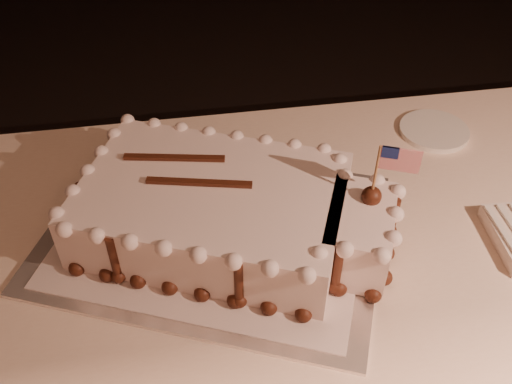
{
  "coord_description": "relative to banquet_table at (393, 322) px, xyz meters",
  "views": [
    {
      "loc": [
        -0.46,
        -0.14,
        1.54
      ],
      "look_at": [
        -0.34,
        0.61,
        0.85
      ],
      "focal_mm": 40.0,
      "sensor_mm": 36.0,
      "label": 1
    }
  ],
  "objects": [
    {
      "name": "banquet_table",
      "position": [
        0.0,
        0.0,
        0.0
      ],
      "size": [
        2.4,
        0.8,
        0.75
      ],
      "primitive_type": "cube",
      "color": "beige",
      "rests_on": "ground"
    },
    {
      "name": "cake_board",
      "position": [
        -0.42,
        0.01,
        0.38
      ],
      "size": [
        0.75,
        0.67,
        0.01
      ],
      "primitive_type": "cube",
      "rotation": [
        0.0,
        0.0,
        -0.4
      ],
      "color": "silver",
      "rests_on": "banquet_table"
    },
    {
      "name": "doily",
      "position": [
        -0.42,
        0.01,
        0.38
      ],
      "size": [
        0.67,
        0.6,
        0.0
      ],
      "primitive_type": "cube",
      "rotation": [
        0.0,
        0.0,
        -0.4
      ],
      "color": "silver",
      "rests_on": "cake_board"
    },
    {
      "name": "sheet_cake",
      "position": [
        -0.39,
        -0.01,
        0.44
      ],
      "size": [
        0.61,
        0.48,
        0.23
      ],
      "color": "white",
      "rests_on": "doily"
    },
    {
      "name": "side_plate",
      "position": [
        0.12,
        0.25,
        0.38
      ],
      "size": [
        0.16,
        0.16,
        0.01
      ],
      "primitive_type": "cylinder",
      "color": "white",
      "rests_on": "banquet_table"
    }
  ]
}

